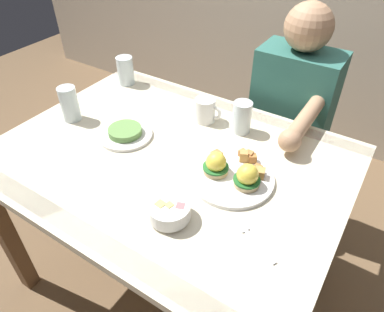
{
  "coord_description": "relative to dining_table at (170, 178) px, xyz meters",
  "views": [
    {
      "loc": [
        0.59,
        -0.76,
        1.51
      ],
      "look_at": [
        0.1,
        0.0,
        0.78
      ],
      "focal_mm": 32.95,
      "sensor_mm": 36.0,
      "label": 1
    }
  ],
  "objects": [
    {
      "name": "ground_plane",
      "position": [
        0.0,
        0.0,
        -0.63
      ],
      "size": [
        6.0,
        6.0,
        0.0
      ],
      "primitive_type": "plane",
      "color": "brown"
    },
    {
      "name": "dining_table",
      "position": [
        0.0,
        0.0,
        0.0
      ],
      "size": [
        1.2,
        0.9,
        0.74
      ],
      "color": "beige",
      "rests_on": "ground_plane"
    },
    {
      "name": "eggs_benedict_plate",
      "position": [
        0.24,
        0.01,
        0.13
      ],
      "size": [
        0.27,
        0.27,
        0.09
      ],
      "color": "white",
      "rests_on": "dining_table"
    },
    {
      "name": "fruit_bowl",
      "position": [
        0.17,
        -0.23,
        0.14
      ],
      "size": [
        0.12,
        0.12,
        0.06
      ],
      "color": "white",
      "rests_on": "dining_table"
    },
    {
      "name": "coffee_mug",
      "position": [
        -0.01,
        0.26,
        0.16
      ],
      "size": [
        0.11,
        0.08,
        0.09
      ],
      "color": "white",
      "rests_on": "dining_table"
    },
    {
      "name": "fork",
      "position": [
        0.4,
        -0.17,
        0.11
      ],
      "size": [
        0.15,
        0.09,
        0.0
      ],
      "color": "silver",
      "rests_on": "dining_table"
    },
    {
      "name": "water_glass_near",
      "position": [
        -0.48,
        0.33,
        0.16
      ],
      "size": [
        0.07,
        0.07,
        0.13
      ],
      "color": "silver",
      "rests_on": "dining_table"
    },
    {
      "name": "water_glass_far",
      "position": [
        -0.46,
        -0.02,
        0.17
      ],
      "size": [
        0.07,
        0.07,
        0.14
      ],
      "color": "silver",
      "rests_on": "dining_table"
    },
    {
      "name": "water_glass_extra",
      "position": [
        0.14,
        0.27,
        0.16
      ],
      "size": [
        0.07,
        0.07,
        0.12
      ],
      "color": "silver",
      "rests_on": "dining_table"
    },
    {
      "name": "side_plate",
      "position": [
        -0.2,
        0.01,
        0.12
      ],
      "size": [
        0.2,
        0.2,
        0.04
      ],
      "color": "white",
      "rests_on": "dining_table"
    },
    {
      "name": "diner_person",
      "position": [
        0.23,
        0.6,
        0.02
      ],
      "size": [
        0.34,
        0.54,
        1.14
      ],
      "color": "#33333D",
      "rests_on": "ground_plane"
    }
  ]
}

